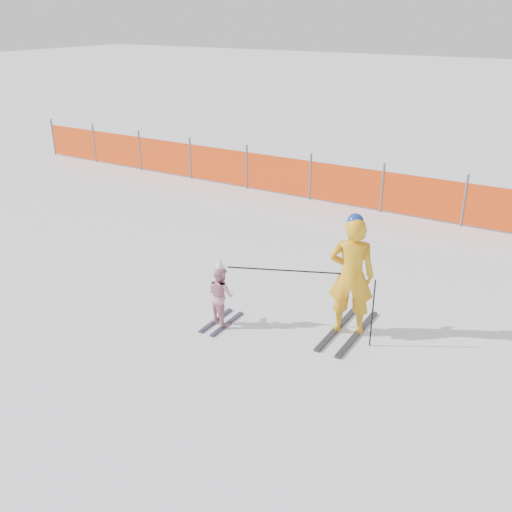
{
  "coord_description": "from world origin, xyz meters",
  "views": [
    {
      "loc": [
        4.44,
        -6.87,
        4.73
      ],
      "look_at": [
        0.0,
        0.5,
        1.0
      ],
      "focal_mm": 40.0,
      "sensor_mm": 36.0,
      "label": 1
    }
  ],
  "objects": [
    {
      "name": "ground",
      "position": [
        0.0,
        0.0,
        0.0
      ],
      "size": [
        120.0,
        120.0,
        0.0
      ],
      "primitive_type": "plane",
      "color": "white",
      "rests_on": "ground"
    },
    {
      "name": "adult",
      "position": [
        1.63,
        0.62,
        1.0
      ],
      "size": [
        0.81,
        1.58,
        2.0
      ],
      "color": "black",
      "rests_on": "ground"
    },
    {
      "name": "child",
      "position": [
        -0.25,
        -0.19,
        0.53
      ],
      "size": [
        0.58,
        0.88,
        1.17
      ],
      "color": "black",
      "rests_on": "ground"
    },
    {
      "name": "ski_poles",
      "position": [
        1.22,
        0.29,
        0.84
      ],
      "size": [
        2.23,
        0.73,
        1.12
      ],
      "color": "black",
      "rests_on": "ground"
    },
    {
      "name": "safety_fence",
      "position": [
        -4.27,
        6.55,
        0.56
      ],
      "size": [
        15.52,
        0.06,
        1.25
      ],
      "color": "#595960",
      "rests_on": "ground"
    }
  ]
}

